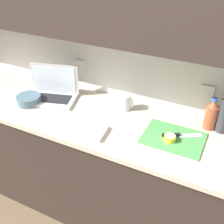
% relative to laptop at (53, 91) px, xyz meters
% --- Properties ---
extents(ground_plane, '(12.00, 12.00, 0.00)m').
position_rel_laptop_xyz_m(ground_plane, '(0.41, -0.08, -0.98)').
color(ground_plane, brown).
rests_on(ground_plane, ground).
extents(wall_back, '(5.20, 0.38, 2.60)m').
position_rel_laptop_xyz_m(wall_back, '(0.41, 0.17, 0.58)').
color(wall_back, white).
rests_on(wall_back, ground_plane).
extents(counter_unit, '(2.31, 0.64, 0.92)m').
position_rel_laptop_xyz_m(counter_unit, '(0.39, -0.08, -0.51)').
color(counter_unit, '#332823').
rests_on(counter_unit, ground_plane).
extents(laptop, '(0.41, 0.32, 0.25)m').
position_rel_laptop_xyz_m(laptop, '(0.00, 0.00, 0.00)').
color(laptop, silver).
rests_on(laptop, counter_unit).
extents(cutting_board, '(0.37, 0.28, 0.01)m').
position_rel_laptop_xyz_m(cutting_board, '(0.96, -0.08, -0.05)').
color(cutting_board, '#4C9E51').
rests_on(cutting_board, counter_unit).
extents(knife, '(0.23, 0.15, 0.02)m').
position_rel_laptop_xyz_m(knife, '(0.97, -0.07, -0.04)').
color(knife, silver).
rests_on(knife, cutting_board).
extents(lemon_half_cut, '(0.07, 0.07, 0.04)m').
position_rel_laptop_xyz_m(lemon_half_cut, '(0.95, -0.12, -0.03)').
color(lemon_half_cut, yellow).
rests_on(lemon_half_cut, cutting_board).
extents(bottle_green_soda, '(0.08, 0.08, 0.22)m').
position_rel_laptop_xyz_m(bottle_green_soda, '(1.14, 0.13, 0.04)').
color(bottle_green_soda, '#A34C2D').
rests_on(bottle_green_soda, counter_unit).
extents(measuring_cup, '(0.10, 0.08, 0.11)m').
position_rel_laptop_xyz_m(measuring_cup, '(0.56, 0.10, -0.00)').
color(measuring_cup, silver).
rests_on(measuring_cup, counter_unit).
extents(bowl_white, '(0.18, 0.18, 0.06)m').
position_rel_laptop_xyz_m(bowl_white, '(-0.11, -0.15, -0.03)').
color(bowl_white, slate).
rests_on(bowl_white, counter_unit).
extents(dish_towel, '(0.24, 0.18, 0.02)m').
position_rel_laptop_xyz_m(dish_towel, '(0.46, -0.26, -0.05)').
color(dish_towel, white).
rests_on(dish_towel, counter_unit).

